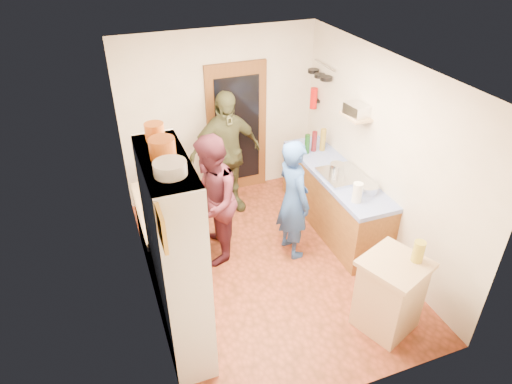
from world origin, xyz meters
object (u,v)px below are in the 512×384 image
right_counter_base (333,200)px  person_back (227,154)px  person_left (214,199)px  hutch_body (176,260)px  island_base (389,296)px  person_hob (296,200)px

right_counter_base → person_back: (-1.29, 0.94, 0.53)m
person_left → right_counter_base: bearing=109.5°
hutch_body → island_base: (2.13, -0.61, -0.67)m
hutch_body → right_counter_base: size_ratio=1.00×
hutch_body → right_counter_base: bearing=27.5°
hutch_body → person_back: size_ratio=1.16×
person_left → person_back: bearing=171.6°
right_counter_base → island_base: 1.94m
person_hob → right_counter_base: bearing=-70.4°
person_back → island_base: bearing=-79.7°
hutch_body → person_left: size_ratio=1.26×
hutch_body → island_base: 2.31m
person_hob → person_back: bearing=15.8°
hutch_body → person_hob: 1.98m
hutch_body → person_hob: hutch_body is taller
person_left → person_back: person_back is taller
island_base → person_hob: bearing=104.7°
person_back → right_counter_base: bearing=-43.6°
island_base → hutch_body: bearing=164.1°
right_counter_base → island_base: island_base is taller
right_counter_base → person_hob: size_ratio=1.33×
person_back → hutch_body: bearing=-126.0°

